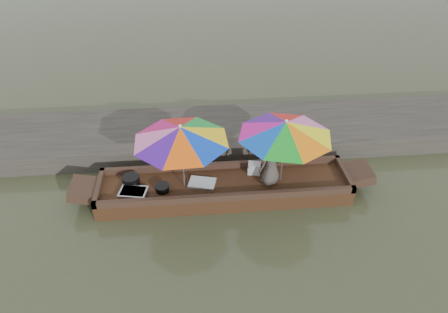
{
  "coord_description": "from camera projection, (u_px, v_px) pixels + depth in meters",
  "views": [
    {
      "loc": [
        -0.62,
        -6.75,
        5.98
      ],
      "look_at": [
        0.0,
        0.1,
        1.0
      ],
      "focal_mm": 32.0,
      "sensor_mm": 36.0,
      "label": 1
    }
  ],
  "objects": [
    {
      "name": "tray_scallop",
      "position": [
        202.0,
        183.0,
        8.74
      ],
      "size": [
        0.66,
        0.53,
        0.06
      ],
      "primitive_type": "cube",
      "rotation": [
        0.0,
        0.0,
        -0.25
      ],
      "color": "silver",
      "rests_on": "boat_hull"
    },
    {
      "name": "water",
      "position": [
        224.0,
        195.0,
        9.0
      ],
      "size": [
        80.0,
        80.0,
        0.0
      ],
      "primitive_type": "plane",
      "color": "#3D4426",
      "rests_on": "ground"
    },
    {
      "name": "cooking_pot",
      "position": [
        131.0,
        180.0,
        8.72
      ],
      "size": [
        0.37,
        0.37,
        0.2
      ],
      "primitive_type": "cylinder",
      "color": "black",
      "rests_on": "boat_hull"
    },
    {
      "name": "umbrella_stern",
      "position": [
        283.0,
        151.0,
        8.43
      ],
      "size": [
        2.26,
        2.26,
        1.55
      ],
      "primitive_type": null,
      "rotation": [
        0.0,
        0.0,
        0.15
      ],
      "color": "pink",
      "rests_on": "boat_hull"
    },
    {
      "name": "charcoal_grill",
      "position": [
        162.0,
        188.0,
        8.54
      ],
      "size": [
        0.29,
        0.29,
        0.14
      ],
      "primitive_type": "cylinder",
      "color": "black",
      "rests_on": "boat_hull"
    },
    {
      "name": "boat_hull",
      "position": [
        224.0,
        189.0,
        8.9
      ],
      "size": [
        5.53,
        1.2,
        0.35
      ],
      "primitive_type": "cube",
      "color": "black",
      "rests_on": "water"
    },
    {
      "name": "tray_crayfish",
      "position": [
        133.0,
        192.0,
        8.47
      ],
      "size": [
        0.64,
        0.5,
        0.09
      ],
      "primitive_type": "cube",
      "rotation": [
        0.0,
        0.0,
        -0.2
      ],
      "color": "silver",
      "rests_on": "boat_hull"
    },
    {
      "name": "umbrella_bow",
      "position": [
        182.0,
        157.0,
        8.28
      ],
      "size": [
        2.57,
        2.57,
        1.55
      ],
      "primitive_type": null,
      "rotation": [
        0.0,
        0.0,
        -0.35
      ],
      "color": "yellow",
      "rests_on": "boat_hull"
    },
    {
      "name": "vendor",
      "position": [
        271.0,
        161.0,
        8.49
      ],
      "size": [
        0.67,
        0.62,
        1.15
      ],
      "primitive_type": "imported",
      "rotation": [
        0.0,
        0.0,
        3.74
      ],
      "color": "#453F3A",
      "rests_on": "boat_hull"
    },
    {
      "name": "dock",
      "position": [
        217.0,
        133.0,
        10.63
      ],
      "size": [
        22.0,
        2.2,
        0.5
      ],
      "primitive_type": "cube",
      "color": "#2D2B26",
      "rests_on": "ground"
    },
    {
      "name": "supply_bag",
      "position": [
        254.0,
        168.0,
        9.02
      ],
      "size": [
        0.32,
        0.27,
        0.26
      ],
      "primitive_type": "cube",
      "rotation": [
        0.0,
        0.0,
        -0.22
      ],
      "color": "silver",
      "rests_on": "boat_hull"
    }
  ]
}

